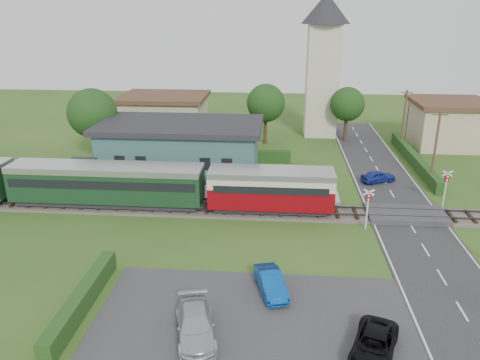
# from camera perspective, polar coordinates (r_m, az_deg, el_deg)

# --- Properties ---
(ground) EXTENTS (120.00, 120.00, 0.00)m
(ground) POSITION_cam_1_polar(r_m,az_deg,el_deg) (36.74, 5.01, -5.32)
(ground) COLOR #2D4C19
(railway_track) EXTENTS (76.00, 3.20, 0.49)m
(railway_track) POSITION_cam_1_polar(r_m,az_deg,el_deg) (38.51, 5.02, -3.89)
(railway_track) COLOR #4C443D
(railway_track) RESTS_ON ground
(road) EXTENTS (6.00, 70.00, 0.05)m
(road) POSITION_cam_1_polar(r_m,az_deg,el_deg) (38.18, 20.26, -5.52)
(road) COLOR #28282B
(road) RESTS_ON ground
(car_park) EXTENTS (17.00, 9.00, 0.08)m
(car_park) POSITION_cam_1_polar(r_m,az_deg,el_deg) (26.40, 1.60, -16.40)
(car_park) COLOR #333335
(car_park) RESTS_ON ground
(crossing_deck) EXTENTS (6.20, 3.40, 0.45)m
(crossing_deck) POSITION_cam_1_polar(r_m,az_deg,el_deg) (39.85, 19.59, -4.02)
(crossing_deck) COLOR #333335
(crossing_deck) RESTS_ON ground
(platform) EXTENTS (30.00, 3.00, 0.45)m
(platform) POSITION_cam_1_polar(r_m,az_deg,el_deg) (42.50, -8.58, -1.51)
(platform) COLOR gray
(platform) RESTS_ON ground
(equipment_hut) EXTENTS (2.30, 2.30, 2.55)m
(equipment_hut) POSITION_cam_1_polar(r_m,az_deg,el_deg) (44.47, -18.77, 0.70)
(equipment_hut) COLOR beige
(equipment_hut) RESTS_ON platform
(station_building) EXTENTS (16.00, 9.00, 5.30)m
(station_building) POSITION_cam_1_polar(r_m,az_deg,el_deg) (47.05, -7.16, 3.89)
(station_building) COLOR #386466
(station_building) RESTS_ON ground
(train) EXTENTS (43.20, 2.90, 3.40)m
(train) POSITION_cam_1_polar(r_m,az_deg,el_deg) (41.45, -20.07, -0.23)
(train) COLOR #232328
(train) RESTS_ON ground
(church_tower) EXTENTS (6.00, 6.00, 17.60)m
(church_tower) POSITION_cam_1_polar(r_m,az_deg,el_deg) (61.67, 10.15, 14.73)
(church_tower) COLOR beige
(church_tower) RESTS_ON ground
(house_west) EXTENTS (10.80, 8.80, 5.50)m
(house_west) POSITION_cam_1_polar(r_m,az_deg,el_deg) (61.36, -9.15, 7.72)
(house_west) COLOR tan
(house_west) RESTS_ON ground
(house_east) EXTENTS (8.80, 8.80, 5.50)m
(house_east) POSITION_cam_1_polar(r_m,az_deg,el_deg) (62.09, 24.02, 6.38)
(house_east) COLOR tan
(house_east) RESTS_ON ground
(hedge_carpark) EXTENTS (0.80, 9.00, 1.20)m
(hedge_carpark) POSITION_cam_1_polar(r_m,az_deg,el_deg) (28.11, -18.71, -13.70)
(hedge_carpark) COLOR #193814
(hedge_carpark) RESTS_ON ground
(hedge_roadside) EXTENTS (0.80, 18.00, 1.20)m
(hedge_roadside) POSITION_cam_1_polar(r_m,az_deg,el_deg) (53.51, 20.45, 2.42)
(hedge_roadside) COLOR #193814
(hedge_roadside) RESTS_ON ground
(hedge_station) EXTENTS (22.00, 0.80, 1.30)m
(hedge_station) POSITION_cam_1_polar(r_m,az_deg,el_deg) (51.86, -6.07, 3.12)
(hedge_station) COLOR #193814
(hedge_station) RESTS_ON ground
(tree_a) EXTENTS (5.20, 5.20, 8.00)m
(tree_a) POSITION_cam_1_polar(r_m,az_deg,el_deg) (52.12, -17.55, 7.76)
(tree_a) COLOR #332316
(tree_a) RESTS_ON ground
(tree_b) EXTENTS (4.60, 4.60, 7.34)m
(tree_b) POSITION_cam_1_polar(r_m,az_deg,el_deg) (57.22, 3.16, 9.33)
(tree_b) COLOR #332316
(tree_b) RESTS_ON ground
(tree_c) EXTENTS (4.20, 4.20, 6.78)m
(tree_c) POSITION_cam_1_polar(r_m,az_deg,el_deg) (59.83, 12.95, 8.98)
(tree_c) COLOR #332316
(tree_c) RESTS_ON ground
(utility_pole_c) EXTENTS (1.40, 0.22, 7.00)m
(utility_pole_c) POSITION_cam_1_polar(r_m,az_deg,el_deg) (47.18, 22.71, 3.68)
(utility_pole_c) COLOR #473321
(utility_pole_c) RESTS_ON ground
(utility_pole_d) EXTENTS (1.40, 0.22, 7.00)m
(utility_pole_d) POSITION_cam_1_polar(r_m,az_deg,el_deg) (58.36, 19.33, 7.05)
(utility_pole_d) COLOR #473321
(utility_pole_d) RESTS_ON ground
(crossing_signal_near) EXTENTS (0.84, 0.28, 3.28)m
(crossing_signal_near) POSITION_cam_1_polar(r_m,az_deg,el_deg) (36.15, 15.32, -2.73)
(crossing_signal_near) COLOR silver
(crossing_signal_near) RESTS_ON ground
(crossing_signal_far) EXTENTS (0.84, 0.28, 3.28)m
(crossing_signal_far) POSITION_cam_1_polar(r_m,az_deg,el_deg) (42.36, 23.83, -0.37)
(crossing_signal_far) COLOR silver
(crossing_signal_far) RESTS_ON ground
(streetlamp_west) EXTENTS (0.30, 0.30, 5.15)m
(streetlamp_west) POSITION_cam_1_polar(r_m,az_deg,el_deg) (58.78, -17.00, 6.80)
(streetlamp_west) COLOR #3F3F47
(streetlamp_west) RESTS_ON ground
(streetlamp_east) EXTENTS (0.30, 0.30, 5.15)m
(streetlamp_east) POSITION_cam_1_polar(r_m,az_deg,el_deg) (63.67, 19.80, 7.47)
(streetlamp_east) COLOR #3F3F47
(streetlamp_east) RESTS_ON ground
(car_on_road) EXTENTS (3.63, 2.65, 1.15)m
(car_on_road) POSITION_cam_1_polar(r_m,az_deg,el_deg) (46.77, 16.49, 0.43)
(car_on_road) COLOR navy
(car_on_road) RESTS_ON road
(car_park_blue) EXTENTS (2.26, 3.93, 1.22)m
(car_park_blue) POSITION_cam_1_polar(r_m,az_deg,el_deg) (28.07, 3.78, -12.36)
(car_park_blue) COLOR #07459E
(car_park_blue) RESTS_ON car_park
(car_park_silver) EXTENTS (2.91, 4.90, 1.33)m
(car_park_silver) POSITION_cam_1_polar(r_m,az_deg,el_deg) (24.83, -5.47, -17.17)
(car_park_silver) COLOR #B2B3BB
(car_park_silver) RESTS_ON car_park
(car_park_dark) EXTENTS (3.20, 4.59, 1.16)m
(car_park_dark) POSITION_cam_1_polar(r_m,az_deg,el_deg) (24.52, 16.02, -18.80)
(car_park_dark) COLOR black
(car_park_dark) RESTS_ON car_park
(pedestrian_near) EXTENTS (0.69, 0.53, 1.67)m
(pedestrian_near) POSITION_cam_1_polar(r_m,az_deg,el_deg) (40.89, 1.23, -0.56)
(pedestrian_near) COLOR gray
(pedestrian_near) RESTS_ON platform
(pedestrian_far) EXTENTS (1.01, 1.11, 1.85)m
(pedestrian_far) POSITION_cam_1_polar(r_m,az_deg,el_deg) (43.33, -15.03, 0.06)
(pedestrian_far) COLOR gray
(pedestrian_far) RESTS_ON platform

